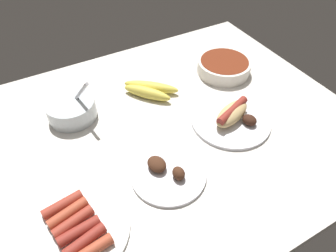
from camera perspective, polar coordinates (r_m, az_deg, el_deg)
The scene contains 7 objects.
ground_plane at distance 90.43cm, azimuth -2.46°, elevation -1.63°, with size 120.00×90.00×3.00cm, color silver.
plate_grilled_meat at distance 78.62cm, azimuth -0.11°, elevation -8.58°, with size 19.43×19.43×4.14cm.
bowl_coleslaw at distance 96.03cm, azimuth -17.54°, elevation 3.16°, with size 14.54×14.54×15.25cm.
bowl_chili at distance 112.07cm, azimuth 10.35°, elevation 10.93°, with size 18.63×18.63×4.70cm.
plate_hotdog_assembled at distance 92.86cm, azimuth 11.79°, elevation 1.64°, with size 23.76×23.76×5.61cm.
plate_sausages at distance 73.20cm, azimuth -16.54°, elevation -17.82°, with size 23.03×23.03×3.45cm.
banana_bunch at distance 100.89cm, azimuth -3.51°, elevation 6.76°, with size 17.13×17.06×3.71cm.
Camera 1 is at (-26.54, -56.03, 64.33)cm, focal length 32.79 mm.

